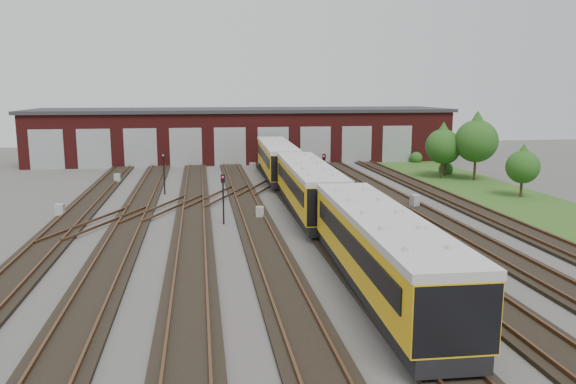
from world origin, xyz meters
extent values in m
plane|color=#43413E|center=(0.00, 0.00, 0.00)|extent=(120.00, 120.00, 0.00)
cube|color=black|center=(-14.00, 0.00, 0.09)|extent=(2.40, 70.00, 0.18)
cube|color=brown|center=(-14.72, 0.00, 0.26)|extent=(0.10, 70.00, 0.15)
cube|color=brown|center=(-13.28, 0.00, 0.26)|extent=(0.10, 70.00, 0.15)
cube|color=black|center=(-10.00, 0.00, 0.09)|extent=(2.40, 70.00, 0.18)
cube|color=brown|center=(-10.72, 0.00, 0.26)|extent=(0.10, 70.00, 0.15)
cube|color=brown|center=(-9.28, 0.00, 0.26)|extent=(0.10, 70.00, 0.15)
cube|color=black|center=(-6.00, 0.00, 0.09)|extent=(2.40, 70.00, 0.18)
cube|color=brown|center=(-6.72, 0.00, 0.26)|extent=(0.10, 70.00, 0.15)
cube|color=brown|center=(-5.28, 0.00, 0.26)|extent=(0.10, 70.00, 0.15)
cube|color=black|center=(-2.00, 0.00, 0.09)|extent=(2.40, 70.00, 0.18)
cube|color=brown|center=(-2.72, 0.00, 0.26)|extent=(0.10, 70.00, 0.15)
cube|color=brown|center=(-1.28, 0.00, 0.26)|extent=(0.10, 70.00, 0.15)
cube|color=black|center=(2.00, 0.00, 0.09)|extent=(2.40, 70.00, 0.18)
cube|color=brown|center=(1.28, 0.00, 0.26)|extent=(0.10, 70.00, 0.15)
cube|color=brown|center=(2.72, 0.00, 0.26)|extent=(0.10, 70.00, 0.15)
cube|color=black|center=(6.00, 0.00, 0.09)|extent=(2.40, 70.00, 0.18)
cube|color=brown|center=(5.28, 0.00, 0.26)|extent=(0.10, 70.00, 0.15)
cube|color=brown|center=(6.72, 0.00, 0.26)|extent=(0.10, 70.00, 0.15)
cube|color=black|center=(10.00, 0.00, 0.09)|extent=(2.40, 70.00, 0.18)
cube|color=brown|center=(9.28, 0.00, 0.26)|extent=(0.10, 70.00, 0.15)
cube|color=brown|center=(10.72, 0.00, 0.26)|extent=(0.10, 70.00, 0.15)
cube|color=black|center=(14.00, 0.00, 0.09)|extent=(2.40, 70.00, 0.18)
cube|color=brown|center=(13.28, 0.00, 0.26)|extent=(0.10, 70.00, 0.15)
cube|color=brown|center=(14.72, 0.00, 0.26)|extent=(0.10, 70.00, 0.15)
cube|color=brown|center=(-8.00, 10.00, 0.26)|extent=(5.40, 9.62, 0.15)
cube|color=brown|center=(-4.00, 14.00, 0.26)|extent=(5.40, 9.62, 0.15)
cube|color=brown|center=(0.00, 18.00, 0.26)|extent=(5.40, 9.62, 0.15)
cube|color=brown|center=(-12.00, 6.00, 0.26)|extent=(5.40, 9.62, 0.15)
cube|color=brown|center=(4.00, 22.00, 0.26)|extent=(5.40, 9.62, 0.15)
cube|color=#4F1413|center=(0.00, 40.00, 3.00)|extent=(50.00, 12.00, 6.00)
cube|color=#2B2B2D|center=(0.00, 40.00, 6.15)|extent=(51.00, 12.50, 0.40)
cube|color=#999C9E|center=(-22.00, 33.98, 2.20)|extent=(3.60, 0.12, 4.40)
cube|color=#999C9E|center=(-17.00, 33.98, 2.20)|extent=(3.60, 0.12, 4.40)
cube|color=#999C9E|center=(-12.00, 33.98, 2.20)|extent=(3.60, 0.12, 4.40)
cube|color=#999C9E|center=(-7.00, 33.98, 2.20)|extent=(3.60, 0.12, 4.40)
cube|color=#999C9E|center=(-2.00, 33.98, 2.20)|extent=(3.60, 0.12, 4.40)
cube|color=#999C9E|center=(3.00, 33.98, 2.20)|extent=(3.60, 0.12, 4.40)
cube|color=#999C9E|center=(8.00, 33.98, 2.20)|extent=(3.60, 0.12, 4.40)
cube|color=#999C9E|center=(13.00, 33.98, 2.20)|extent=(3.60, 0.12, 4.40)
cube|color=#999C9E|center=(18.00, 33.98, 2.20)|extent=(3.60, 0.12, 4.40)
cube|color=#274918|center=(19.00, 10.00, 0.03)|extent=(8.00, 55.00, 0.05)
cube|color=black|center=(2.00, -8.57, 0.64)|extent=(2.92, 15.61, 0.62)
cube|color=yellow|center=(2.00, -8.57, 2.09)|extent=(3.23, 15.62, 2.28)
cube|color=#BCBCB7|center=(2.00, -8.57, 3.38)|extent=(3.33, 15.62, 0.31)
cube|color=black|center=(0.63, -8.52, 2.35)|extent=(0.54, 13.66, 0.88)
cube|color=black|center=(3.37, -8.62, 2.35)|extent=(0.54, 13.66, 0.88)
cube|color=black|center=(2.00, 7.43, 0.64)|extent=(2.92, 15.61, 0.62)
cube|color=yellow|center=(2.00, 7.43, 2.09)|extent=(3.23, 15.62, 2.28)
cube|color=#BCBCB7|center=(2.00, 7.43, 3.38)|extent=(3.33, 15.62, 0.31)
cube|color=black|center=(0.63, 7.48, 2.35)|extent=(0.54, 13.66, 0.88)
cube|color=black|center=(3.37, 7.38, 2.35)|extent=(0.54, 13.66, 0.88)
cube|color=black|center=(2.00, 23.43, 0.64)|extent=(2.92, 15.61, 0.62)
cube|color=yellow|center=(2.00, 23.43, 2.09)|extent=(3.23, 15.62, 2.28)
cube|color=#BCBCB7|center=(2.00, 23.43, 3.38)|extent=(3.33, 15.62, 0.31)
cube|color=black|center=(0.63, 23.48, 2.35)|extent=(0.54, 13.66, 0.88)
cube|color=black|center=(3.37, 23.38, 2.35)|extent=(0.54, 13.66, 0.88)
cylinder|color=black|center=(-8.42, 16.67, 1.46)|extent=(0.11, 0.11, 2.91)
cube|color=black|center=(-8.42, 16.67, 3.19)|extent=(0.30, 0.20, 0.55)
sphere|color=red|center=(-8.42, 16.56, 3.30)|extent=(0.13, 0.13, 0.13)
cylinder|color=black|center=(-4.02, 5.24, 1.37)|extent=(0.11, 0.11, 2.75)
cube|color=black|center=(-4.02, 5.24, 3.01)|extent=(0.28, 0.18, 0.53)
sphere|color=red|center=(-4.02, 5.13, 3.12)|extent=(0.13, 0.13, 0.13)
cylinder|color=black|center=(5.12, 16.45, 1.32)|extent=(0.11, 0.11, 2.63)
cube|color=black|center=(5.12, 16.45, 2.91)|extent=(0.32, 0.25, 0.56)
sphere|color=red|center=(5.12, 16.34, 3.02)|extent=(0.13, 0.13, 0.13)
cylinder|color=black|center=(1.81, 19.85, 1.15)|extent=(0.10, 0.10, 2.30)
cube|color=black|center=(1.81, 19.85, 2.55)|extent=(0.29, 0.24, 0.50)
sphere|color=red|center=(1.81, 19.75, 2.65)|extent=(0.12, 0.12, 0.12)
cube|color=#9DA0A2|center=(-15.00, 8.96, 0.47)|extent=(0.60, 0.52, 0.94)
cube|color=#9DA0A2|center=(-13.14, 23.17, 0.45)|extent=(0.57, 0.49, 0.90)
cube|color=#9DA0A2|center=(-1.54, 6.33, 0.43)|extent=(0.58, 0.51, 0.87)
cube|color=#9DA0A2|center=(0.11, 29.01, 0.47)|extent=(0.70, 0.64, 0.95)
cube|color=#9DA0A2|center=(10.16, 8.20, 0.49)|extent=(0.73, 0.68, 0.98)
cylinder|color=#382B19|center=(18.02, 21.12, 0.87)|extent=(0.21, 0.21, 1.74)
sphere|color=#214D16|center=(18.02, 21.12, 3.19)|extent=(3.38, 3.38, 3.38)
cone|color=#214D16|center=(18.02, 21.12, 4.39)|extent=(2.90, 2.90, 2.41)
cylinder|color=#382B19|center=(19.16, 22.86, 0.72)|extent=(0.24, 0.24, 1.45)
sphere|color=#214D16|center=(19.16, 22.86, 2.65)|extent=(2.81, 2.81, 2.81)
cone|color=#214D16|center=(19.16, 22.86, 3.66)|extent=(2.41, 2.41, 2.01)
cylinder|color=#382B19|center=(20.67, 19.54, 1.04)|extent=(0.24, 0.24, 2.08)
sphere|color=#214D16|center=(20.67, 19.54, 3.81)|extent=(4.05, 4.05, 4.05)
cone|color=#214D16|center=(20.67, 19.54, 5.26)|extent=(3.47, 3.47, 2.89)
cylinder|color=#382B19|center=(20.23, 10.77, 0.68)|extent=(0.21, 0.21, 1.37)
sphere|color=#214D16|center=(20.23, 10.77, 2.51)|extent=(2.66, 2.66, 2.66)
cone|color=#214D16|center=(20.23, 10.77, 3.46)|extent=(2.28, 2.28, 1.90)
sphere|color=#214D16|center=(19.75, 23.92, 0.74)|extent=(1.47, 1.47, 1.47)
sphere|color=#214D16|center=(20.30, 33.50, 0.75)|extent=(1.51, 1.51, 1.51)
camera|label=1|loc=(-5.41, -30.49, 8.59)|focal=35.00mm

